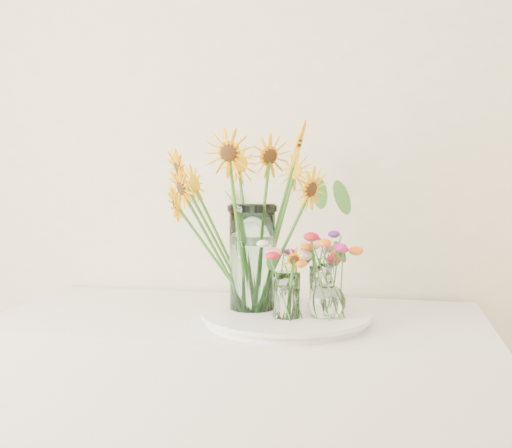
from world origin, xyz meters
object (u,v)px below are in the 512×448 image
(tray, at_px, (286,318))
(mason_jar, at_px, (252,257))
(small_vase_a, at_px, (287,296))
(small_vase_c, at_px, (321,287))
(small_vase_b, at_px, (327,291))

(tray, xyz_separation_m, mason_jar, (-0.10, 0.03, 0.16))
(tray, height_order, small_vase_a, small_vase_a)
(tray, relative_size, small_vase_c, 3.69)
(tray, distance_m, mason_jar, 0.19)
(small_vase_a, distance_m, small_vase_b, 0.11)
(tray, relative_size, small_vase_b, 3.02)
(mason_jar, distance_m, small_vase_a, 0.17)
(mason_jar, bearing_deg, small_vase_a, -37.99)
(small_vase_a, distance_m, small_vase_c, 0.17)
(mason_jar, xyz_separation_m, small_vase_b, (0.22, -0.06, -0.08))
(small_vase_a, relative_size, small_vase_b, 0.84)
(mason_jar, bearing_deg, small_vase_c, 19.00)
(small_vase_b, bearing_deg, tray, 165.13)
(mason_jar, distance_m, small_vase_c, 0.22)
(mason_jar, xyz_separation_m, small_vase_c, (0.19, 0.07, -0.09))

